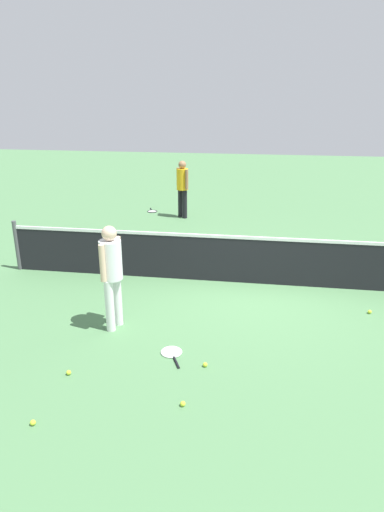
% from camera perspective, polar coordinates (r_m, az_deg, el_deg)
% --- Properties ---
extents(ground_plane, '(40.00, 40.00, 0.00)m').
position_cam_1_polar(ground_plane, '(9.04, 7.93, -3.44)').
color(ground_plane, '#4C7A4C').
extents(court_net, '(10.09, 0.09, 1.07)m').
position_cam_1_polar(court_net, '(8.85, 8.08, -0.46)').
color(court_net, '#4C4C51').
rests_on(court_net, ground_plane).
extents(player_near_side, '(0.42, 0.52, 1.70)m').
position_cam_1_polar(player_near_side, '(7.04, -10.19, -1.64)').
color(player_near_side, white).
rests_on(player_near_side, ground_plane).
extents(player_far_side, '(0.48, 0.48, 1.70)m').
position_cam_1_polar(player_far_side, '(13.48, -1.23, 9.09)').
color(player_far_side, black).
rests_on(player_far_side, ground_plane).
extents(tennis_racket_near_player, '(0.42, 0.60, 0.03)m').
position_cam_1_polar(tennis_racket_near_player, '(6.67, -2.57, -12.20)').
color(tennis_racket_near_player, white).
rests_on(tennis_racket_near_player, ground_plane).
extents(tennis_racket_far_player, '(0.41, 0.61, 0.03)m').
position_cam_1_polar(tennis_racket_far_player, '(14.43, -5.08, 5.69)').
color(tennis_racket_far_player, black).
rests_on(tennis_racket_far_player, ground_plane).
extents(tennis_ball_near_player, '(0.07, 0.07, 0.07)m').
position_cam_1_polar(tennis_ball_near_player, '(5.75, -19.54, -19.30)').
color(tennis_ball_near_player, '#C6E033').
rests_on(tennis_ball_near_player, ground_plane).
extents(tennis_ball_by_net, '(0.07, 0.07, 0.07)m').
position_cam_1_polar(tennis_ball_by_net, '(8.34, 21.62, -6.60)').
color(tennis_ball_by_net, '#C6E033').
rests_on(tennis_ball_by_net, ground_plane).
extents(tennis_ball_midcourt, '(0.07, 0.07, 0.07)m').
position_cam_1_polar(tennis_ball_midcourt, '(6.45, -15.39, -14.08)').
color(tennis_ball_midcourt, '#C6E033').
rests_on(tennis_ball_midcourt, ground_plane).
extents(tennis_ball_baseline, '(0.07, 0.07, 0.07)m').
position_cam_1_polar(tennis_ball_baseline, '(5.71, -1.17, -18.24)').
color(tennis_ball_baseline, '#C6E033').
rests_on(tennis_ball_baseline, ground_plane).
extents(tennis_ball_stray_left, '(0.07, 0.07, 0.07)m').
position_cam_1_polar(tennis_ball_stray_left, '(6.39, 1.68, -13.62)').
color(tennis_ball_stray_left, '#C6E033').
rests_on(tennis_ball_stray_left, ground_plane).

